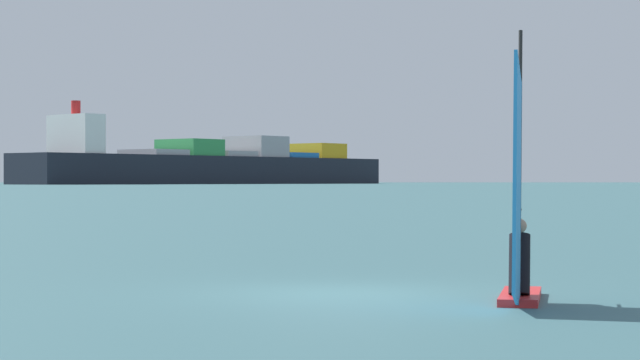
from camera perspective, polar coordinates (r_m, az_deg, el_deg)
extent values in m
plane|color=#386066|center=(20.36, 0.99, -5.22)|extent=(4000.00, 4000.00, 0.00)
cube|color=red|center=(19.39, 9.20, -5.31)|extent=(1.66, 2.35, 0.12)
cylinder|color=black|center=(18.97, 9.16, 0.88)|extent=(0.51, 0.85, 4.06)
cube|color=#268CD8|center=(18.13, 9.06, -0.15)|extent=(1.27, 2.22, 3.76)
cylinder|color=black|center=(18.50, 9.10, -1.42)|extent=(0.92, 1.61, 0.04)
cylinder|color=black|center=(19.00, 9.16, -3.84)|extent=(0.55, 0.65, 0.97)
sphere|color=tan|center=(18.97, 9.16, -2.09)|extent=(0.22, 0.22, 0.22)
cube|color=black|center=(597.96, -4.88, 0.45)|extent=(202.59, 140.56, 13.19)
cube|color=silver|center=(542.90, -11.16, 2.08)|extent=(23.33, 28.35, 16.81)
cylinder|color=red|center=(543.44, -11.16, 3.28)|extent=(4.00, 4.00, 6.00)
cube|color=#99999E|center=(571.31, -7.66, 1.26)|extent=(31.43, 33.49, 2.60)
cube|color=#2D8C47|center=(586.75, -6.01, 1.48)|extent=(31.43, 33.49, 7.80)
cube|color=#99999E|center=(602.54, -4.45, 1.20)|extent=(31.43, 33.49, 2.60)
cube|color=#99999E|center=(618.91, -2.96, 1.53)|extent=(31.43, 33.49, 10.40)
cube|color=#1E66AD|center=(635.49, -1.55, 1.14)|extent=(31.43, 33.49, 2.60)
cube|color=gold|center=(652.57, -0.22, 1.33)|extent=(31.43, 33.49, 7.80)
cube|color=#756B56|center=(1361.63, -6.72, 0.89)|extent=(1059.86, 476.70, 45.96)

